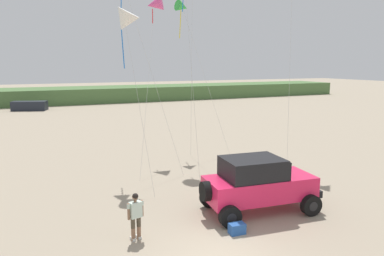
{
  "coord_description": "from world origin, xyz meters",
  "views": [
    {
      "loc": [
        -5.11,
        -9.18,
        5.93
      ],
      "look_at": [
        0.52,
        3.32,
        3.51
      ],
      "focal_mm": 33.98,
      "sensor_mm": 36.0,
      "label": 1
    }
  ],
  "objects": [
    {
      "name": "distant_sedan",
      "position": [
        -5.1,
        41.99,
        0.6
      ],
      "size": [
        4.52,
        2.93,
        1.2
      ],
      "primitive_type": "cube",
      "rotation": [
        0.0,
        0.0,
        -0.32
      ],
      "color": "#1E232D",
      "rests_on": "ground_plane"
    },
    {
      "name": "kite_pink_ribbon",
      "position": [
        -0.44,
        9.39,
        8.04
      ],
      "size": [
        1.85,
        4.72,
        8.78
      ],
      "color": "white",
      "rests_on": "ground_plane"
    },
    {
      "name": "dune_ridge",
      "position": [
        4.8,
        50.2,
        1.13
      ],
      "size": [
        90.0,
        8.99,
        2.26
      ],
      "primitive_type": "cube",
      "color": "#4C703D",
      "rests_on": "ground_plane"
    },
    {
      "name": "kite_black_sled",
      "position": [
        4.61,
        13.98,
        9.65
      ],
      "size": [
        2.62,
        3.56,
        10.19
      ],
      "color": "green",
      "rests_on": "ground_plane"
    },
    {
      "name": "kite_green_box",
      "position": [
        2.55,
        13.6,
        9.64
      ],
      "size": [
        3.48,
        6.14,
        10.17
      ],
      "color": "#E04C93",
      "rests_on": "ground_plane"
    },
    {
      "name": "person_watching",
      "position": [
        -2.1,
        2.16,
        0.94
      ],
      "size": [
        0.61,
        0.37,
        1.67
      ],
      "color": "#8C664C",
      "rests_on": "ground_plane"
    },
    {
      "name": "cooler_box",
      "position": [
        1.27,
        1.12,
        0.19
      ],
      "size": [
        0.58,
        0.4,
        0.38
      ],
      "primitive_type": "cube",
      "rotation": [
        0.0,
        0.0,
        -0.07
      ],
      "color": "#23519E",
      "rests_on": "ground_plane"
    },
    {
      "name": "ground_plane",
      "position": [
        0.0,
        0.0,
        0.0
      ],
      "size": [
        220.0,
        220.0,
        0.0
      ],
      "primitive_type": "plane",
      "color": "gray"
    },
    {
      "name": "jeep",
      "position": [
        3.07,
        2.5,
        1.2
      ],
      "size": [
        4.96,
        2.79,
        2.26
      ],
      "color": "#EA2151",
      "rests_on": "ground_plane"
    }
  ]
}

